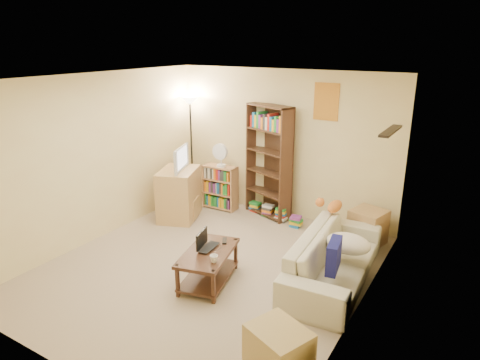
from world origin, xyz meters
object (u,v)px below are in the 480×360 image
object	(u,v)px
sofa	(334,258)
tabby_cat	(332,206)
laptop	(212,248)
short_bookshelf	(220,187)
mug	(214,259)
side_table	(368,227)
tall_bookshelf	(269,159)
end_cabinet	(279,350)
tv_stand	(179,194)
desk_fan	(220,154)
television	(177,158)
floor_lamp	(190,118)
coffee_table	(208,262)

from	to	relation	value
sofa	tabby_cat	xyz separation A→B (m)	(-0.33, 0.78, 0.39)
laptop	short_bookshelf	bearing A→B (deg)	25.94
mug	short_bookshelf	distance (m)	2.79
laptop	mug	bearing A→B (deg)	-147.43
tabby_cat	side_table	xyz separation A→B (m)	(0.41, 0.50, -0.43)
tall_bookshelf	end_cabinet	xyz separation A→B (m)	(1.81, -3.28, -0.80)
sofa	end_cabinet	bearing A→B (deg)	179.12
tall_bookshelf	laptop	bearing A→B (deg)	-60.45
sofa	tv_stand	xyz separation A→B (m)	(-2.96, 0.60, 0.13)
sofa	desk_fan	bearing A→B (deg)	59.39
tabby_cat	mug	xyz separation A→B (m)	(-0.79, -1.83, -0.22)
sofa	tall_bookshelf	size ratio (longest dim) A/B	1.11
tv_stand	tall_bookshelf	world-z (taller)	tall_bookshelf
tabby_cat	tv_stand	bearing A→B (deg)	-176.02
mug	end_cabinet	size ratio (longest dim) A/B	0.25
laptop	television	distance (m)	2.24
floor_lamp	end_cabinet	size ratio (longest dim) A/B	3.69
tall_bookshelf	tabby_cat	bearing A→B (deg)	-7.36
short_bookshelf	tv_stand	bearing A→B (deg)	-117.79
laptop	television	size ratio (longest dim) A/B	0.54
tabby_cat	coffee_table	bearing A→B (deg)	-121.70
short_bookshelf	floor_lamp	size ratio (longest dim) A/B	0.41
short_bookshelf	end_cabinet	distance (m)	4.12
tabby_cat	desk_fan	bearing A→B (deg)	167.42
sofa	short_bookshelf	xyz separation A→B (m)	(-2.60, 1.32, 0.10)
sofa	laptop	distance (m)	1.54
television	side_table	xyz separation A→B (m)	(3.05, 0.68, -0.80)
tv_stand	tall_bookshelf	distance (m)	1.64
floor_lamp	tv_stand	bearing A→B (deg)	-66.58
floor_lamp	tabby_cat	bearing A→B (deg)	-13.23
mug	short_bookshelf	bearing A→B (deg)	122.08
short_bookshelf	desk_fan	size ratio (longest dim) A/B	1.90
tv_stand	floor_lamp	bearing A→B (deg)	92.50
tabby_cat	coffee_table	world-z (taller)	tabby_cat
laptop	floor_lamp	distance (m)	3.25
floor_lamp	tall_bookshelf	bearing A→B (deg)	0.00
sofa	television	world-z (taller)	television
tall_bookshelf	side_table	distance (m)	1.96
mug	floor_lamp	bearing A→B (deg)	131.32
tabby_cat	television	world-z (taller)	television
coffee_table	laptop	bearing A→B (deg)	61.88
tv_stand	floor_lamp	distance (m)	1.49
tabby_cat	short_bookshelf	world-z (taller)	short_bookshelf
television	desk_fan	distance (m)	0.79
mug	desk_fan	xyz separation A→B (m)	(-1.44, 2.32, 0.56)
floor_lamp	side_table	world-z (taller)	floor_lamp
floor_lamp	mug	bearing A→B (deg)	-48.68
sofa	short_bookshelf	size ratio (longest dim) A/B	2.66
tabby_cat	laptop	distance (m)	1.87
tabby_cat	desk_fan	size ratio (longest dim) A/B	1.14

